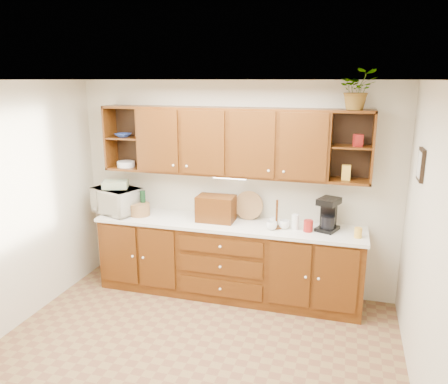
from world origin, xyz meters
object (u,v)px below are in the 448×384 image
Objects in this scene: microwave at (117,200)px; potted_plant at (357,90)px; bread_box at (216,209)px; coffee_maker at (328,215)px.

microwave is 1.40× the size of potted_plant.
bread_box is 2.08m from potted_plant.
coffee_maker is (2.64, 0.06, 0.02)m from microwave.
bread_box is at bearing -177.63° from potted_plant.
microwave is 1.56× the size of coffee_maker.
potted_plant is at bearing 21.40° from microwave.
microwave is at bearing -157.50° from coffee_maker.
microwave is at bearing -179.24° from bread_box.
bread_box is at bearing 20.59° from microwave.
bread_box is 1.32m from coffee_maker.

